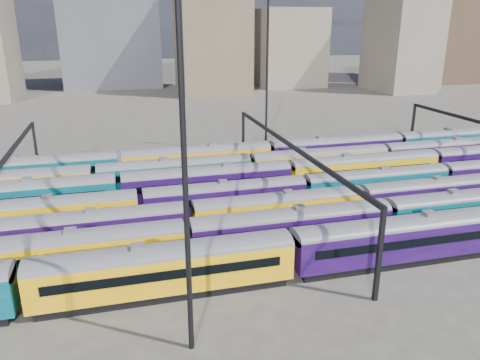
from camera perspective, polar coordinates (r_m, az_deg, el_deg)
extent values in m
plane|color=#433E39|center=(53.38, -4.38, -4.48)|extent=(500.00, 500.00, 0.00)
cube|color=black|center=(39.26, -9.00, -13.16)|extent=(19.72, 2.56, 0.73)
cube|color=#D69608|center=(38.32, -9.14, -10.79)|extent=(20.76, 3.01, 3.01)
cylinder|color=#4C4C51|center=(37.61, -9.26, -8.79)|extent=(20.76, 3.01, 3.01)
cube|color=black|center=(36.82, -8.91, -11.44)|extent=(18.27, 0.06, 0.78)
cube|color=black|center=(39.49, -9.41, -9.27)|extent=(18.27, 0.06, 0.78)
cube|color=slate|center=(37.25, -9.32, -7.69)|extent=(1.04, 0.93, 0.36)
cube|color=black|center=(45.93, 18.87, -9.02)|extent=(19.72, 2.56, 0.73)
cube|color=#1A0737|center=(45.13, 19.12, -6.91)|extent=(20.76, 3.01, 3.01)
cylinder|color=#4C4C51|center=(44.53, 19.32, -5.16)|extent=(20.76, 3.01, 3.01)
cube|color=black|center=(43.86, 20.25, -7.28)|extent=(18.27, 0.06, 0.78)
cube|color=black|center=(46.12, 18.13, -5.75)|extent=(18.27, 0.06, 0.78)
cube|color=slate|center=(44.23, 19.43, -4.21)|extent=(1.04, 0.93, 0.36)
cube|color=black|center=(43.80, -19.82, -10.57)|extent=(18.68, 2.42, 0.69)
cube|color=#D69608|center=(43.00, -20.08, -8.50)|extent=(19.66, 2.85, 2.85)
cylinder|color=#4C4C51|center=(42.40, -20.29, -6.78)|extent=(19.66, 2.85, 2.85)
cube|color=black|center=(41.57, -20.28, -8.97)|extent=(17.30, 0.06, 0.74)
cube|color=black|center=(44.15, -19.98, -7.27)|extent=(17.30, 0.06, 0.74)
cube|color=slate|center=(42.10, -20.40, -5.85)|extent=(0.98, 0.88, 0.34)
cube|color=black|center=(46.13, 6.27, -7.96)|extent=(18.68, 2.42, 0.69)
cube|color=#1A0737|center=(45.37, 6.35, -5.96)|extent=(19.66, 2.85, 2.85)
cylinder|color=#4C4C51|center=(44.80, 6.41, -4.30)|extent=(19.66, 2.85, 2.85)
cube|color=black|center=(44.01, 7.03, -6.30)|extent=(17.30, 0.06, 0.74)
cube|color=black|center=(46.46, 5.73, -4.86)|extent=(17.30, 0.06, 0.74)
cube|color=slate|center=(44.51, 6.45, -3.40)|extent=(0.98, 0.88, 0.34)
cube|color=black|center=(56.19, 26.03, -4.83)|extent=(18.68, 2.42, 0.69)
cube|color=#053F4D|center=(55.57, 26.29, -3.15)|extent=(19.66, 2.85, 2.85)
cylinder|color=#4C4C51|center=(55.11, 26.50, -1.78)|extent=(19.66, 2.85, 2.85)
cube|color=black|center=(56.47, 25.41, -2.32)|extent=(17.30, 0.06, 0.74)
cube|color=slate|center=(54.87, 26.61, -1.03)|extent=(0.98, 0.88, 0.34)
cube|color=black|center=(48.11, -17.38, -7.62)|extent=(17.55, 2.28, 0.65)
cube|color=#1A0737|center=(47.42, -17.58, -5.81)|extent=(18.47, 2.68, 2.68)
cylinder|color=#4C4C51|center=(46.90, -17.73, -4.32)|extent=(18.47, 2.68, 2.68)
cube|color=black|center=(46.05, -17.67, -6.13)|extent=(16.26, 0.06, 0.69)
cube|color=black|center=(48.54, -17.56, -4.82)|extent=(16.26, 0.06, 0.69)
cube|color=slate|center=(46.64, -17.82, -3.51)|extent=(0.92, 0.83, 0.32)
cube|color=black|center=(50.53, 4.78, -5.48)|extent=(17.55, 2.28, 0.65)
cube|color=#D69608|center=(49.87, 4.83, -3.73)|extent=(18.47, 2.68, 2.68)
cylinder|color=#4C4C51|center=(49.38, 4.88, -2.29)|extent=(18.47, 2.68, 2.68)
cube|color=black|center=(48.57, 5.38, -3.97)|extent=(16.26, 0.06, 0.69)
cube|color=black|center=(50.94, 4.34, -2.84)|extent=(16.26, 0.06, 0.69)
cube|color=slate|center=(49.13, 4.90, -1.52)|extent=(0.92, 0.83, 0.32)
cube|color=black|center=(59.32, 22.47, -3.16)|extent=(17.55, 2.28, 0.65)
cube|color=#1A0737|center=(58.76, 22.66, -1.65)|extent=(18.47, 2.68, 2.68)
cylinder|color=#4C4C51|center=(58.35, 22.83, -0.41)|extent=(18.47, 2.68, 2.68)
cube|color=black|center=(57.66, 23.50, -1.80)|extent=(16.26, 0.06, 0.69)
cube|color=black|center=(59.67, 21.93, -0.93)|extent=(16.26, 0.06, 0.69)
cube|color=slate|center=(58.14, 22.91, 0.25)|extent=(0.92, 0.83, 0.32)
cube|color=black|center=(53.16, -22.25, -5.63)|extent=(17.52, 2.27, 0.65)
cube|color=#D69608|center=(52.54, -22.47, -3.97)|extent=(18.44, 2.67, 2.67)
cylinder|color=#4C4C51|center=(52.07, -22.65, -2.61)|extent=(18.44, 2.67, 2.67)
cube|color=black|center=(51.17, -22.69, -4.21)|extent=(16.23, 0.06, 0.69)
cube|color=black|center=(53.68, -22.34, -3.11)|extent=(16.23, 0.06, 0.69)
cube|color=slate|center=(51.83, -22.74, -1.88)|extent=(0.92, 0.83, 0.32)
cube|color=black|center=(53.72, -1.73, -3.91)|extent=(17.52, 2.27, 0.65)
cube|color=#1A0737|center=(53.10, -1.75, -2.25)|extent=(18.44, 2.67, 2.67)
cylinder|color=#4C4C51|center=(52.64, -1.76, -0.89)|extent=(18.44, 2.67, 2.67)
cube|color=black|center=(51.75, -1.41, -2.44)|extent=(16.23, 0.06, 0.69)
cube|color=black|center=(54.23, -2.08, -1.44)|extent=(16.23, 0.06, 0.69)
cube|color=slate|center=(52.41, -1.77, -0.16)|extent=(0.92, 0.83, 0.32)
cube|color=black|center=(60.58, 16.10, -2.00)|extent=(17.52, 2.27, 0.65)
cube|color=#053F4D|center=(60.04, 16.24, -0.51)|extent=(18.44, 2.67, 2.67)
cylinder|color=#4C4C51|center=(59.63, 16.36, 0.70)|extent=(18.44, 2.67, 2.67)
cube|color=black|center=(58.85, 16.93, -0.63)|extent=(16.23, 0.06, 0.69)
cube|color=black|center=(61.04, 15.63, 0.17)|extent=(16.23, 0.06, 0.69)
cube|color=slate|center=(59.43, 16.42, 1.36)|extent=(0.92, 0.83, 0.32)
cube|color=black|center=(58.26, -24.85, -3.84)|extent=(19.54, 2.54, 0.72)
cube|color=#053F4D|center=(57.63, -25.09, -2.13)|extent=(20.57, 2.98, 2.98)
cylinder|color=#4C4C51|center=(57.17, -25.30, -0.73)|extent=(20.57, 2.98, 2.98)
cube|color=black|center=(56.12, -25.39, -2.32)|extent=(18.10, 0.06, 0.77)
cube|color=black|center=(58.92, -24.91, -1.30)|extent=(18.10, 0.06, 0.77)
cube|color=slate|center=(56.93, -25.41, 0.02)|extent=(1.03, 0.93, 0.36)
cube|color=black|center=(58.05, -3.91, -2.14)|extent=(19.54, 2.54, 0.72)
cube|color=#1A0737|center=(57.42, -3.95, -0.42)|extent=(20.57, 2.98, 2.98)
cylinder|color=#4C4C51|center=(56.95, -3.98, 1.00)|extent=(20.57, 2.98, 2.98)
cube|color=black|center=(55.90, -3.66, -0.56)|extent=(18.10, 0.06, 0.77)
cube|color=black|center=(58.71, -4.24, 0.38)|extent=(18.10, 0.06, 0.77)
cube|color=slate|center=(56.72, -4.00, 1.77)|extent=(1.03, 0.93, 0.36)
cube|color=black|center=(65.12, 14.69, -0.39)|extent=(19.54, 2.54, 0.72)
cube|color=#D69608|center=(64.56, 14.83, 1.16)|extent=(20.57, 2.98, 2.98)
cylinder|color=#4C4C51|center=(64.15, 14.94, 2.43)|extent=(20.57, 2.98, 2.98)
cube|color=black|center=(63.22, 15.51, 1.07)|extent=(18.10, 0.06, 0.77)
cube|color=black|center=(65.72, 14.22, 1.84)|extent=(18.10, 0.06, 0.77)
cube|color=slate|center=(63.94, 14.99, 3.12)|extent=(1.03, 0.93, 0.36)
cube|color=black|center=(63.37, -26.37, -2.33)|extent=(18.76, 2.43, 0.69)
cube|color=#D69608|center=(62.82, -26.60, -0.81)|extent=(19.75, 2.86, 2.86)
cylinder|color=#4C4C51|center=(62.40, -26.78, 0.43)|extent=(19.75, 2.86, 2.86)
cube|color=black|center=(61.37, -26.89, -0.94)|extent=(17.38, 0.06, 0.74)
cube|color=black|center=(64.07, -26.40, -0.10)|extent=(17.38, 0.06, 0.74)
cube|color=slate|center=(62.20, -26.89, 1.10)|extent=(0.99, 0.89, 0.35)
cube|color=black|center=(62.24, -7.80, -0.84)|extent=(18.76, 2.43, 0.69)
cube|color=#053F4D|center=(61.67, -7.87, 0.72)|extent=(19.75, 2.86, 2.86)
cylinder|color=#4C4C51|center=(61.25, -7.93, 1.99)|extent=(19.75, 2.86, 2.86)
cube|color=black|center=(60.19, -7.71, 0.62)|extent=(17.38, 0.06, 0.74)
cube|color=black|center=(62.95, -8.06, 1.41)|extent=(17.38, 0.06, 0.74)
cube|color=slate|center=(61.04, -7.96, 2.68)|extent=(0.99, 0.89, 0.35)
cube|color=black|center=(67.52, 9.57, 0.63)|extent=(18.76, 2.43, 0.69)
cube|color=#D69608|center=(67.00, 9.65, 2.08)|extent=(19.75, 2.86, 2.86)
cylinder|color=#4C4C51|center=(66.61, 9.72, 3.26)|extent=(19.75, 2.86, 2.86)
cube|color=black|center=(65.64, 10.18, 2.01)|extent=(17.38, 0.06, 0.74)
cube|color=black|center=(68.17, 9.17, 2.69)|extent=(17.38, 0.06, 0.74)
cube|color=slate|center=(66.42, 9.75, 3.89)|extent=(0.99, 0.89, 0.35)
cube|color=black|center=(77.92, 23.37, 1.77)|extent=(18.76, 2.43, 0.69)
cube|color=#1A0737|center=(77.48, 23.54, 3.02)|extent=(19.75, 2.86, 2.86)
cylinder|color=#4C4C51|center=(77.14, 23.68, 4.05)|extent=(19.75, 2.86, 2.86)
cube|color=black|center=(76.30, 24.23, 2.98)|extent=(17.38, 0.06, 0.74)
cube|color=black|center=(78.49, 22.93, 3.55)|extent=(17.38, 0.06, 0.74)
cube|color=slate|center=(76.97, 23.75, 4.59)|extent=(0.99, 0.89, 0.35)
cube|color=black|center=(67.52, -23.44, -0.67)|extent=(19.87, 2.58, 0.73)
cube|color=#053F4D|center=(66.97, -23.64, 0.85)|extent=(20.92, 3.03, 3.03)
cylinder|color=#4C4C51|center=(66.56, -23.81, 2.09)|extent=(20.92, 3.03, 3.03)
cube|color=black|center=(65.41, -23.86, 0.75)|extent=(18.41, 0.06, 0.78)
cube|color=black|center=(68.33, -23.51, 1.52)|extent=(18.41, 0.06, 0.78)
cube|color=slate|center=(66.36, -23.90, 2.76)|extent=(1.05, 0.94, 0.37)
cube|color=black|center=(67.43, -5.14, 0.82)|extent=(19.87, 2.58, 0.73)
cube|color=#D69608|center=(66.88, -5.19, 2.35)|extent=(20.92, 3.03, 3.03)
cylinder|color=#4C4C51|center=(66.47, -5.23, 3.61)|extent=(20.92, 3.03, 3.03)
cube|color=black|center=(65.32, -4.97, 2.29)|extent=(18.41, 0.06, 0.78)
cube|color=black|center=(68.24, -5.42, 2.99)|extent=(18.41, 0.06, 0.78)
cube|color=slate|center=(66.27, -5.25, 4.28)|extent=(1.05, 0.94, 0.37)
cube|color=black|center=(73.89, 11.53, 2.10)|extent=(19.87, 2.58, 0.73)
cube|color=#1A0737|center=(73.39, 11.63, 3.51)|extent=(20.92, 3.03, 3.03)
cylinder|color=#4C4C51|center=(73.02, 11.70, 4.66)|extent=(20.92, 3.03, 3.03)
cube|color=black|center=(71.98, 12.18, 3.48)|extent=(18.41, 0.06, 0.78)
cube|color=black|center=(74.63, 11.13, 4.08)|extent=(18.41, 0.06, 0.78)
cube|color=slate|center=(72.84, 11.74, 5.28)|extent=(1.05, 0.94, 0.37)
cube|color=black|center=(85.44, 24.64, 3.00)|extent=(19.87, 2.58, 0.73)
cube|color=#053F4D|center=(85.01, 24.81, 4.22)|extent=(20.92, 3.03, 3.03)
cylinder|color=#4C4C51|center=(84.69, 24.94, 5.21)|extent=(20.92, 3.03, 3.03)
cube|color=black|center=(83.79, 25.49, 4.19)|extent=(18.41, 0.06, 0.78)
cube|color=black|center=(86.08, 24.21, 4.71)|extent=(18.41, 0.06, 0.78)
cube|color=slate|center=(84.53, 25.02, 5.74)|extent=(1.05, 0.94, 0.37)
cube|color=black|center=(71.34, -23.59, 3.34)|extent=(0.35, 0.35, 8.00)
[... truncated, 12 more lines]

